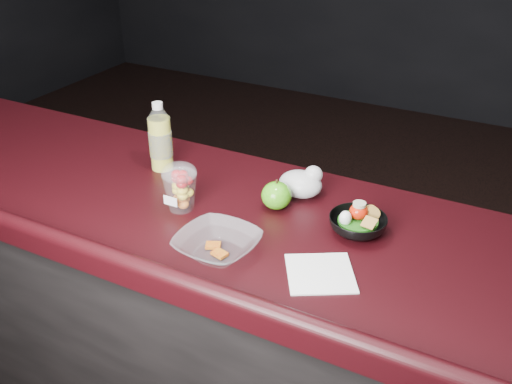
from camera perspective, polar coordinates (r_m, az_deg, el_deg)
counter at (r=1.96m, az=-2.45°, el=-14.70°), size 4.06×0.71×1.02m
lemonade_bottle at (r=1.87m, az=-9.52°, el=5.01°), size 0.08×0.08×0.23m
fruit_cup at (r=1.63m, az=-7.61°, el=0.59°), size 0.10×0.10×0.14m
green_apple at (r=1.64m, az=2.07°, el=-0.35°), size 0.09×0.09×0.09m
plastic_bag at (r=1.70m, az=4.63°, el=0.92°), size 0.13×0.11×0.10m
snack_bowl at (r=1.56m, az=10.10°, el=-3.08°), size 0.19×0.19×0.09m
takeout_bowl at (r=1.46m, az=-3.88°, el=-5.28°), size 0.22×0.22×0.05m
paper_napkin at (r=1.41m, az=6.44°, el=-8.07°), size 0.22×0.22×0.00m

